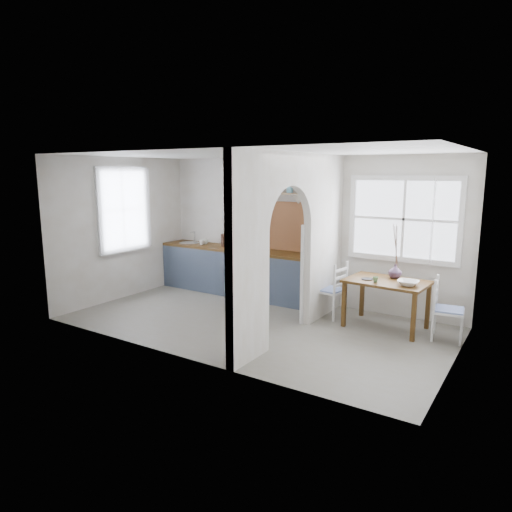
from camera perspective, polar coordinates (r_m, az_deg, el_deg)
The scene contains 26 objects.
floor at distance 7.21m, azimuth -0.27°, elevation -8.42°, with size 5.80×3.20×0.01m, color #6C6656.
ceiling at distance 6.82m, azimuth -0.29°, elevation 12.71°, with size 5.80×3.20×0.01m, color silver.
walls at distance 6.89m, azimuth -0.28°, elevation 1.85°, with size 5.81×3.21×2.60m.
partition at distance 6.57m, azimuth 5.12°, elevation 2.71°, with size 0.12×3.20×2.60m.
kitchen_window at distance 8.75m, azimuth -16.32°, elevation 5.58°, with size 0.10×1.16×1.50m, color white, non-canonical shape.
nook_window at distance 7.56m, azimuth 17.97°, elevation 4.40°, with size 1.76×0.10×1.30m, color white, non-canonical shape.
counter at distance 8.75m, azimuth -1.73°, elevation -1.91°, with size 3.50×0.60×0.90m.
sink at distance 9.44m, azimuth -8.36°, elevation 1.58°, with size 0.40×0.40×0.02m, color silver.
backsplash at distance 8.33m, azimuth 4.46°, elevation 3.67°, with size 1.65×0.03×0.90m, color #955631.
shelf at distance 8.21m, azimuth 4.24°, elevation 8.14°, with size 1.75×0.20×0.21m.
pendant_lamp at distance 7.75m, azimuth 5.34°, elevation 7.08°, with size 0.26×0.26×0.16m, color beige.
utensil_rail at distance 7.36m, azimuth 7.56°, elevation 3.49°, with size 0.02×0.02×0.50m, color silver.
dining_table at distance 7.19m, azimuth 15.91°, elevation -5.80°, with size 1.17×0.78×0.73m, color #4E3315, non-canonical shape.
chair_left at distance 7.50m, azimuth 9.23°, elevation -4.13°, with size 0.42×0.42×0.92m, color silver, non-canonical shape.
chair_right at distance 6.95m, azimuth 22.95°, elevation -6.17°, with size 0.40×0.40×0.89m, color silver, non-canonical shape.
kettle at distance 7.74m, azimuth 7.45°, elevation 0.52°, with size 0.18×0.14×0.21m, color silver, non-canonical shape.
mug_a at distance 9.16m, azimuth -6.80°, elevation 1.70°, with size 0.10×0.10×0.09m, color white.
mug_b at distance 9.21m, azimuth -6.40°, elevation 1.79°, with size 0.13×0.13×0.10m, color silver.
knife_block at distance 8.94m, azimuth -3.83°, elevation 2.02°, with size 0.11×0.15×0.24m, color #41261E.
jar at distance 8.70m, azimuth -2.09°, elevation 1.48°, with size 0.09×0.09×0.14m, color #827A55.
towel_magenta at distance 7.68m, azimuth 7.44°, elevation -5.15°, with size 0.02×0.03×0.52m, color #CC3772.
towel_orange at distance 7.66m, azimuth 7.31°, elevation -5.40°, with size 0.02×0.03×0.52m, color #D74D0F.
bowl at distance 6.89m, azimuth 18.48°, elevation -3.20°, with size 0.30×0.30×0.07m, color white.
table_cup at distance 6.95m, azimuth 14.71°, elevation -2.86°, with size 0.09×0.09×0.08m, color #5F8958.
plate at distance 7.09m, azimuth 13.72°, elevation -2.81°, with size 0.17×0.17×0.01m, color black.
vase at distance 7.28m, azimuth 16.99°, elevation -1.83°, with size 0.20×0.20×0.21m, color #4D3651.
Camera 1 is at (3.72, -5.71, 2.34)m, focal length 32.00 mm.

